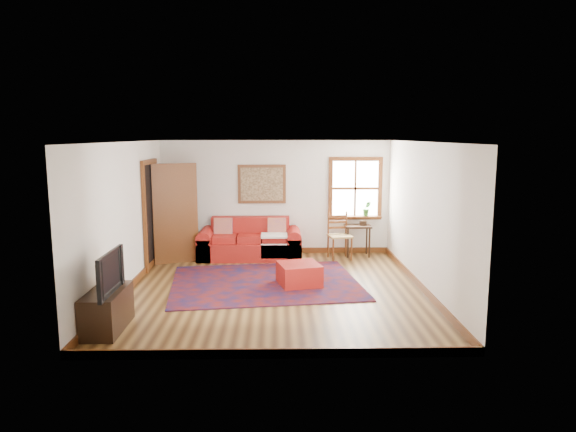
{
  "coord_description": "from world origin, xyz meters",
  "views": [
    {
      "loc": [
        0.05,
        -8.46,
        2.61
      ],
      "look_at": [
        0.23,
        0.6,
        1.18
      ],
      "focal_mm": 32.0,
      "sensor_mm": 36.0,
      "label": 1
    }
  ],
  "objects_px": {
    "red_leather_sofa": "(250,245)",
    "red_ottoman": "(299,274)",
    "ladder_back_chair": "(339,234)",
    "side_table": "(358,231)",
    "media_cabinet": "(107,310)"
  },
  "relations": [
    {
      "from": "red_leather_sofa",
      "to": "ladder_back_chair",
      "type": "distance_m",
      "value": 1.92
    },
    {
      "from": "red_leather_sofa",
      "to": "red_ottoman",
      "type": "xyz_separation_m",
      "value": [
        0.96,
        -2.08,
        -0.09
      ]
    },
    {
      "from": "red_leather_sofa",
      "to": "side_table",
      "type": "bearing_deg",
      "value": 2.74
    },
    {
      "from": "red_leather_sofa",
      "to": "media_cabinet",
      "type": "height_order",
      "value": "red_leather_sofa"
    },
    {
      "from": "red_leather_sofa",
      "to": "ladder_back_chair",
      "type": "relative_size",
      "value": 2.2
    },
    {
      "from": "ladder_back_chair",
      "to": "media_cabinet",
      "type": "distance_m",
      "value": 5.4
    },
    {
      "from": "red_leather_sofa",
      "to": "side_table",
      "type": "xyz_separation_m",
      "value": [
        2.33,
        0.11,
        0.27
      ]
    },
    {
      "from": "red_ottoman",
      "to": "media_cabinet",
      "type": "distance_m",
      "value": 3.36
    },
    {
      "from": "ladder_back_chair",
      "to": "media_cabinet",
      "type": "relative_size",
      "value": 0.99
    },
    {
      "from": "red_ottoman",
      "to": "ladder_back_chair",
      "type": "bearing_deg",
      "value": 50.98
    },
    {
      "from": "red_leather_sofa",
      "to": "red_ottoman",
      "type": "height_order",
      "value": "red_leather_sofa"
    },
    {
      "from": "media_cabinet",
      "to": "ladder_back_chair",
      "type": "bearing_deg",
      "value": 48.01
    },
    {
      "from": "red_leather_sofa",
      "to": "side_table",
      "type": "distance_m",
      "value": 2.35
    },
    {
      "from": "red_ottoman",
      "to": "side_table",
      "type": "distance_m",
      "value": 2.61
    },
    {
      "from": "red_leather_sofa",
      "to": "red_ottoman",
      "type": "relative_size",
      "value": 3.21
    }
  ]
}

